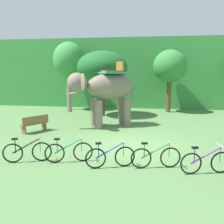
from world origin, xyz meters
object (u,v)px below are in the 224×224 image
(tree_far_right, at_px, (102,68))
(tree_center, at_px, (170,67))
(wooden_bench, at_px, (35,123))
(bike_teal, at_px, (69,152))
(bike_purple, at_px, (206,162))
(tree_left, at_px, (69,60))
(bike_green, at_px, (156,157))
(elephant, at_px, (105,89))
(bike_blue, at_px, (110,157))
(bike_black, at_px, (27,152))

(tree_far_right, relative_size, tree_center, 0.96)
(tree_far_right, relative_size, wooden_bench, 3.16)
(bike_teal, relative_size, bike_purple, 0.99)
(tree_center, relative_size, wooden_bench, 3.31)
(tree_center, distance_m, bike_teal, 12.67)
(tree_left, distance_m, bike_green, 13.96)
(bike_purple, bearing_deg, bike_green, 171.81)
(elephant, height_order, bike_green, elephant)
(bike_green, bearing_deg, bike_blue, -173.17)
(elephant, bearing_deg, bike_purple, -54.82)
(tree_far_right, relative_size, elephant, 1.15)
(bike_black, height_order, wooden_bench, bike_black)
(elephant, bearing_deg, tree_center, 53.96)
(tree_center, xyz_separation_m, elephant, (-4.10, -5.64, -1.36))
(bike_black, height_order, bike_teal, same)
(tree_left, relative_size, wooden_bench, 3.80)
(bike_blue, bearing_deg, tree_left, 114.07)
(bike_teal, distance_m, wooden_bench, 5.03)
(tree_far_right, bearing_deg, bike_blue, -77.85)
(bike_purple, bearing_deg, tree_center, 91.01)
(tree_far_right, height_order, bike_purple, tree_far_right)
(bike_black, distance_m, bike_green, 4.54)
(elephant, distance_m, wooden_bench, 4.35)
(elephant, distance_m, bike_blue, 6.46)
(bike_blue, relative_size, wooden_bench, 1.11)
(tree_left, distance_m, bike_blue, 13.45)
(elephant, height_order, bike_teal, elephant)
(wooden_bench, bearing_deg, bike_blue, -41.29)
(tree_left, xyz_separation_m, bike_green, (6.78, -11.61, -3.74))
(tree_center, distance_m, wooden_bench, 11.15)
(bike_blue, relative_size, bike_green, 0.97)
(bike_blue, height_order, bike_purple, same)
(tree_center, xyz_separation_m, wooden_bench, (-7.61, -7.55, -3.08))
(bike_blue, bearing_deg, bike_teal, 170.15)
(wooden_bench, bearing_deg, bike_teal, -50.63)
(tree_far_right, distance_m, bike_blue, 10.10)
(bike_black, relative_size, wooden_bench, 1.12)
(bike_black, xyz_separation_m, bike_purple, (6.10, -0.11, 0.00))
(elephant, distance_m, bike_purple, 7.70)
(tree_far_right, xyz_separation_m, bike_black, (-1.00, -9.33, -3.09))
(elephant, relative_size, bike_purple, 2.42)
(tree_far_right, bearing_deg, tree_center, 25.25)
(bike_green, bearing_deg, tree_left, 120.30)
(bike_black, height_order, bike_purple, same)
(tree_left, bearing_deg, wooden_bench, -85.99)
(tree_left, xyz_separation_m, bike_teal, (3.73, -11.52, -3.74))
(tree_left, height_order, wooden_bench, tree_left)
(bike_teal, bearing_deg, tree_far_right, 93.02)
(elephant, bearing_deg, bike_teal, -93.09)
(tree_center, bearing_deg, elephant, -126.04)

